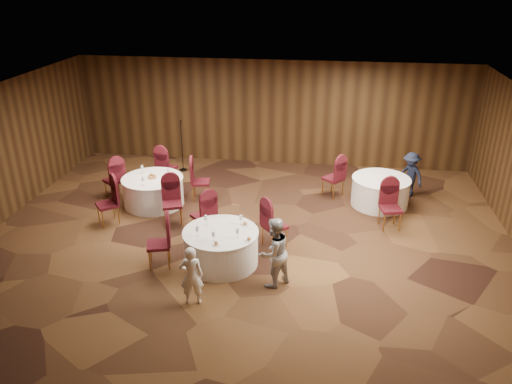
# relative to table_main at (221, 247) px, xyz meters

# --- Properties ---
(ground) EXTENTS (12.00, 12.00, 0.00)m
(ground) POSITION_rel_table_main_xyz_m (0.35, 1.06, -0.38)
(ground) COLOR black
(ground) RESTS_ON ground
(room_shell) EXTENTS (12.00, 12.00, 12.00)m
(room_shell) POSITION_rel_table_main_xyz_m (0.35, 1.06, 1.59)
(room_shell) COLOR silver
(room_shell) RESTS_ON ground
(table_main) EXTENTS (1.56, 1.56, 0.74)m
(table_main) POSITION_rel_table_main_xyz_m (0.00, 0.00, 0.00)
(table_main) COLOR white
(table_main) RESTS_ON ground
(table_left) EXTENTS (1.57, 1.57, 0.74)m
(table_left) POSITION_rel_table_main_xyz_m (-2.31, 2.54, 0.00)
(table_left) COLOR white
(table_left) RESTS_ON ground
(table_right) EXTENTS (1.49, 1.49, 0.74)m
(table_right) POSITION_rel_table_main_xyz_m (3.50, 3.34, 0.00)
(table_right) COLOR white
(table_right) RESTS_ON ground
(chairs_main) EXTENTS (2.95, 2.08, 1.00)m
(chairs_main) POSITION_rel_table_main_xyz_m (-0.28, 0.57, 0.12)
(chairs_main) COLOR #3B0B15
(chairs_main) RESTS_ON ground
(chairs_left) EXTENTS (2.97, 3.22, 1.00)m
(chairs_left) POSITION_rel_table_main_xyz_m (-2.32, 2.54, 0.12)
(chairs_left) COLOR #3B0B15
(chairs_left) RESTS_ON ground
(chairs_right) EXTENTS (2.01, 2.35, 1.00)m
(chairs_right) POSITION_rel_table_main_xyz_m (2.96, 2.92, 0.12)
(chairs_right) COLOR #3B0B15
(chairs_right) RESTS_ON ground
(tabletop_main) EXTENTS (1.16, 1.04, 0.22)m
(tabletop_main) POSITION_rel_table_main_xyz_m (0.15, -0.10, 0.47)
(tabletop_main) COLOR silver
(tabletop_main) RESTS_ON table_main
(tabletop_left) EXTENTS (0.81, 0.81, 0.22)m
(tabletop_left) POSITION_rel_table_main_xyz_m (-2.32, 2.54, 0.45)
(tabletop_left) COLOR silver
(tabletop_left) RESTS_ON table_left
(tabletop_right) EXTENTS (0.08, 0.08, 0.22)m
(tabletop_right) POSITION_rel_table_main_xyz_m (3.69, 3.09, 0.52)
(tabletop_right) COLOR silver
(tabletop_right) RESTS_ON table_right
(mic_stand) EXTENTS (0.24, 0.24, 1.56)m
(mic_stand) POSITION_rel_table_main_xyz_m (-2.22, 4.98, 0.07)
(mic_stand) COLOR black
(mic_stand) RESTS_ON ground
(woman_a) EXTENTS (0.47, 0.35, 1.18)m
(woman_a) POSITION_rel_table_main_xyz_m (-0.24, -1.42, 0.21)
(woman_a) COLOR white
(woman_a) RESTS_ON ground
(woman_b) EXTENTS (0.87, 0.87, 1.43)m
(woman_b) POSITION_rel_table_main_xyz_m (1.16, -0.62, 0.34)
(woman_b) COLOR #B6B6BB
(woman_b) RESTS_ON ground
(man_c) EXTENTS (0.88, 0.90, 1.24)m
(man_c) POSITION_rel_table_main_xyz_m (4.32, 4.01, 0.24)
(man_c) COLOR black
(man_c) RESTS_ON ground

